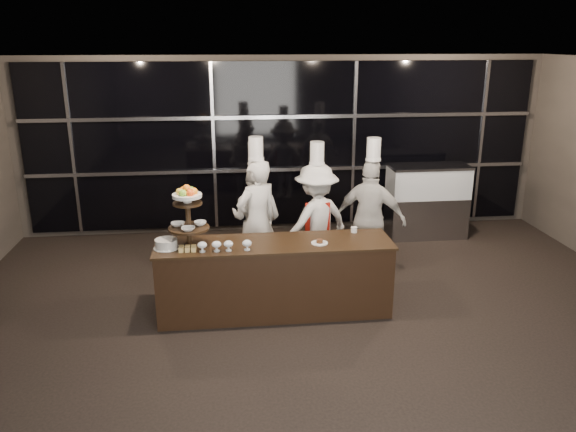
{
  "coord_description": "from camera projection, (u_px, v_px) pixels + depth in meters",
  "views": [
    {
      "loc": [
        -1.03,
        -4.5,
        3.25
      ],
      "look_at": [
        -0.27,
        2.08,
        1.15
      ],
      "focal_mm": 35.0,
      "sensor_mm": 36.0,
      "label": 1
    }
  ],
  "objects": [
    {
      "name": "display_case",
      "position": [
        427.0,
        197.0,
        9.48
      ],
      "size": [
        1.33,
        0.58,
        1.24
      ],
      "color": "#A5A5AA",
      "rests_on": "ground"
    },
    {
      "name": "window_wall",
      "position": [
        285.0,
        146.0,
        9.58
      ],
      "size": [
        8.6,
        0.1,
        2.8
      ],
      "color": "black",
      "rests_on": "ground"
    },
    {
      "name": "room",
      "position": [
        346.0,
        248.0,
        4.9
      ],
      "size": [
        10.0,
        10.0,
        10.0
      ],
      "color": "black",
      "rests_on": "ground"
    },
    {
      "name": "layer_cake",
      "position": [
        166.0,
        244.0,
        6.51
      ],
      "size": [
        0.3,
        0.3,
        0.11
      ],
      "color": "white",
      "rests_on": "buffet_counter"
    },
    {
      "name": "buffet_counter",
      "position": [
        275.0,
        277.0,
        6.85
      ],
      "size": [
        2.84,
        0.74,
        0.92
      ],
      "color": "black",
      "rests_on": "ground"
    },
    {
      "name": "chef_c",
      "position": [
        316.0,
        221.0,
        7.8
      ],
      "size": [
        1.22,
        1.03,
        1.94
      ],
      "color": "white",
      "rests_on": "ground"
    },
    {
      "name": "chef_d",
      "position": [
        370.0,
        218.0,
        7.81
      ],
      "size": [
        1.07,
        0.82,
        1.99
      ],
      "color": "silver",
      "rests_on": "ground"
    },
    {
      "name": "chef_b",
      "position": [
        256.0,
        219.0,
        7.94
      ],
      "size": [
        0.98,
        0.91,
        1.91
      ],
      "color": "white",
      "rests_on": "ground"
    },
    {
      "name": "small_plate",
      "position": [
        320.0,
        242.0,
        6.67
      ],
      "size": [
        0.2,
        0.2,
        0.05
      ],
      "color": "white",
      "rests_on": "buffet_counter"
    },
    {
      "name": "compotes",
      "position": [
        224.0,
        244.0,
        6.42
      ],
      "size": [
        0.62,
        0.11,
        0.12
      ],
      "color": "silver",
      "rests_on": "buffet_counter"
    },
    {
      "name": "display_stand",
      "position": [
        188.0,
        212.0,
        6.48
      ],
      "size": [
        0.48,
        0.48,
        0.74
      ],
      "color": "black",
      "rests_on": "buffet_counter"
    },
    {
      "name": "pastry_squares",
      "position": [
        187.0,
        249.0,
        6.44
      ],
      "size": [
        0.2,
        0.13,
        0.05
      ],
      "color": "#E8C571",
      "rests_on": "buffet_counter"
    },
    {
      "name": "chef_a",
      "position": [
        257.0,
        220.0,
        7.65
      ],
      "size": [
        0.75,
        0.67,
        2.03
      ],
      "color": "white",
      "rests_on": "ground"
    },
    {
      "name": "chef_cup",
      "position": [
        354.0,
        230.0,
        7.05
      ],
      "size": [
        0.08,
        0.08,
        0.07
      ],
      "primitive_type": "cylinder",
      "color": "white",
      "rests_on": "buffet_counter"
    }
  ]
}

